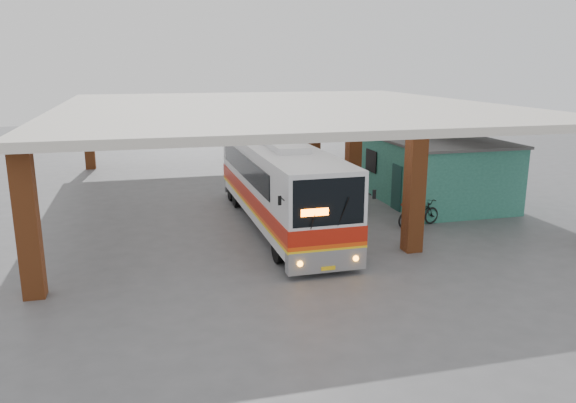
% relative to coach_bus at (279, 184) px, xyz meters
% --- Properties ---
extents(ground, '(90.00, 90.00, 0.00)m').
position_rel_coach_bus_xyz_m(ground, '(0.89, -1.31, -1.80)').
color(ground, '#515154').
rests_on(ground, ground).
extents(brick_columns, '(20.10, 21.60, 4.35)m').
position_rel_coach_bus_xyz_m(brick_columns, '(2.32, 3.69, 0.38)').
color(brick_columns, '#964820').
rests_on(brick_columns, ground).
extents(canopy_roof, '(21.00, 23.00, 0.30)m').
position_rel_coach_bus_xyz_m(canopy_roof, '(1.39, 5.19, 2.70)').
color(canopy_roof, beige).
rests_on(canopy_roof, brick_columns).
extents(shop_building, '(5.20, 8.20, 3.11)m').
position_rel_coach_bus_xyz_m(shop_building, '(8.38, 2.69, -0.24)').
color(shop_building, '#2B6B5A').
rests_on(shop_building, ground).
extents(coach_bus, '(2.78, 12.49, 3.62)m').
position_rel_coach_bus_xyz_m(coach_bus, '(0.00, 0.00, 0.00)').
color(coach_bus, silver).
rests_on(coach_bus, ground).
extents(motorcycle, '(2.28, 1.29, 1.13)m').
position_rel_coach_bus_xyz_m(motorcycle, '(5.59, -1.54, -1.23)').
color(motorcycle, black).
rests_on(motorcycle, ground).
extents(pedestrian, '(0.75, 0.72, 1.73)m').
position_rel_coach_bus_xyz_m(pedestrian, '(4.93, -1.68, -0.93)').
color(pedestrian, red).
rests_on(pedestrian, ground).
extents(red_chair, '(0.52, 0.52, 0.85)m').
position_rel_coach_bus_xyz_m(red_chair, '(5.99, 5.25, -1.41)').
color(red_chair, red).
rests_on(red_chair, ground).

